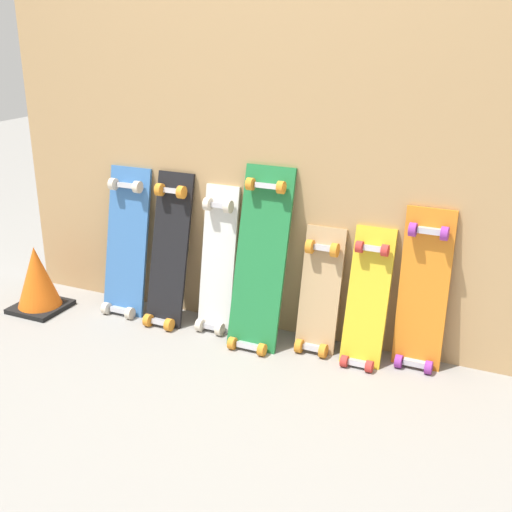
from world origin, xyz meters
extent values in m
plane|color=gray|center=(0.00, 0.00, 0.00)|extent=(12.00, 12.00, 0.00)
cube|color=tan|center=(0.00, 0.07, 0.92)|extent=(2.69, 0.04, 1.84)
cube|color=#386BAD|center=(-0.72, -0.04, 0.32)|extent=(0.23, 0.19, 0.79)
cube|color=#B7B7BF|center=(-0.72, -0.13, 0.03)|extent=(0.10, 0.04, 0.03)
cube|color=#B7B7BF|center=(-0.72, 0.00, 0.63)|extent=(0.10, 0.04, 0.03)
cylinder|color=beige|center=(-0.79, -0.15, 0.03)|extent=(0.03, 0.06, 0.06)
cylinder|color=beige|center=(-0.65, -0.15, 0.03)|extent=(0.03, 0.06, 0.06)
cylinder|color=beige|center=(-0.79, -0.02, 0.64)|extent=(0.03, 0.06, 0.06)
cylinder|color=beige|center=(-0.65, -0.02, 0.64)|extent=(0.03, 0.06, 0.06)
cube|color=black|center=(-0.46, -0.06, 0.32)|extent=(0.19, 0.22, 0.79)
cube|color=#B7B7BF|center=(-0.46, -0.16, 0.03)|extent=(0.09, 0.04, 0.03)
cube|color=#B7B7BF|center=(-0.46, 0.00, 0.64)|extent=(0.09, 0.04, 0.03)
cylinder|color=orange|center=(-0.52, -0.18, 0.03)|extent=(0.03, 0.06, 0.06)
cylinder|color=orange|center=(-0.40, -0.18, 0.03)|extent=(0.03, 0.06, 0.06)
cylinder|color=orange|center=(-0.52, -0.02, 0.64)|extent=(0.03, 0.06, 0.06)
cylinder|color=orange|center=(-0.40, -0.02, 0.64)|extent=(0.03, 0.06, 0.06)
cube|color=silver|center=(-0.22, -0.03, 0.31)|extent=(0.17, 0.16, 0.75)
cube|color=#B7B7BF|center=(-0.22, -0.11, 0.03)|extent=(0.08, 0.04, 0.03)
cube|color=#B7B7BF|center=(-0.22, 0.00, 0.59)|extent=(0.08, 0.04, 0.03)
cylinder|color=beige|center=(-0.27, -0.12, 0.03)|extent=(0.03, 0.06, 0.06)
cylinder|color=beige|center=(-0.16, -0.12, 0.03)|extent=(0.03, 0.06, 0.06)
cylinder|color=beige|center=(-0.27, -0.02, 0.60)|extent=(0.03, 0.06, 0.06)
cylinder|color=beige|center=(-0.16, -0.02, 0.60)|extent=(0.03, 0.06, 0.06)
cube|color=#1E7238|center=(0.02, -0.08, 0.36)|extent=(0.24, 0.26, 0.87)
cube|color=#B7B7BF|center=(0.02, -0.20, 0.02)|extent=(0.11, 0.04, 0.03)
cube|color=#B7B7BF|center=(0.02, -0.01, 0.71)|extent=(0.11, 0.04, 0.03)
cylinder|color=orange|center=(-0.05, -0.22, 0.03)|extent=(0.03, 0.06, 0.06)
cylinder|color=orange|center=(0.10, -0.22, 0.03)|extent=(0.03, 0.06, 0.06)
cylinder|color=orange|center=(-0.05, -0.02, 0.72)|extent=(0.03, 0.06, 0.06)
cylinder|color=orange|center=(0.10, -0.02, 0.72)|extent=(0.03, 0.06, 0.06)
cube|color=tan|center=(0.29, -0.03, 0.24)|extent=(0.18, 0.16, 0.62)
cube|color=#B7B7BF|center=(0.29, -0.10, 0.03)|extent=(0.08, 0.04, 0.03)
cube|color=#B7B7BF|center=(0.29, 0.00, 0.46)|extent=(0.08, 0.04, 0.03)
cylinder|color=orange|center=(0.24, -0.12, 0.03)|extent=(0.03, 0.06, 0.06)
cylinder|color=orange|center=(0.35, -0.12, 0.03)|extent=(0.03, 0.06, 0.06)
cylinder|color=orange|center=(0.24, -0.02, 0.47)|extent=(0.03, 0.06, 0.06)
cylinder|color=orange|center=(0.35, -0.02, 0.47)|extent=(0.03, 0.06, 0.06)
cube|color=gold|center=(0.51, -0.05, 0.25)|extent=(0.18, 0.20, 0.65)
cube|color=#B7B7BF|center=(0.51, -0.14, 0.02)|extent=(0.08, 0.04, 0.03)
cube|color=#B7B7BF|center=(0.51, -0.01, 0.49)|extent=(0.08, 0.04, 0.03)
cylinder|color=red|center=(0.46, -0.16, 0.03)|extent=(0.03, 0.05, 0.05)
cylinder|color=red|center=(0.57, -0.16, 0.03)|extent=(0.03, 0.05, 0.05)
cylinder|color=red|center=(0.46, -0.02, 0.50)|extent=(0.03, 0.05, 0.05)
cylinder|color=red|center=(0.57, -0.02, 0.50)|extent=(0.03, 0.05, 0.05)
cube|color=orange|center=(0.73, 0.00, 0.31)|extent=(0.20, 0.09, 0.75)
cube|color=#B7B7BF|center=(0.73, -0.05, 0.03)|extent=(0.09, 0.04, 0.03)
cube|color=#B7B7BF|center=(0.73, 0.01, 0.60)|extent=(0.09, 0.04, 0.03)
cylinder|color=purple|center=(0.67, -0.07, 0.03)|extent=(0.03, 0.06, 0.06)
cylinder|color=purple|center=(0.79, -0.07, 0.03)|extent=(0.03, 0.06, 0.06)
cylinder|color=purple|center=(0.67, -0.01, 0.60)|extent=(0.03, 0.06, 0.06)
cylinder|color=purple|center=(0.79, -0.01, 0.60)|extent=(0.03, 0.06, 0.06)
cube|color=black|center=(-1.13, -0.25, 0.01)|extent=(0.25, 0.25, 0.02)
cone|color=orange|center=(-1.13, -0.25, 0.18)|extent=(0.22, 0.22, 0.31)
camera|label=1|loc=(1.14, -2.56, 1.42)|focal=46.03mm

